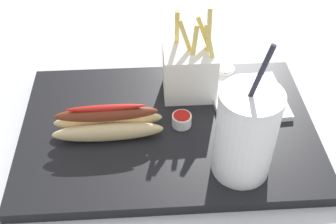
# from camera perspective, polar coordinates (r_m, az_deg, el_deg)

# --- Properties ---
(ground_plane) EXTENTS (2.40, 2.40, 0.02)m
(ground_plane) POSITION_cam_1_polar(r_m,az_deg,el_deg) (0.73, -0.00, -3.43)
(ground_plane) COLOR silver
(food_tray) EXTENTS (0.49, 0.33, 0.02)m
(food_tray) POSITION_cam_1_polar(r_m,az_deg,el_deg) (0.72, -0.00, -2.33)
(food_tray) COLOR black
(food_tray) RESTS_ON ground_plane
(soda_cup) EXTENTS (0.09, 0.09, 0.22)m
(soda_cup) POSITION_cam_1_polar(r_m,az_deg,el_deg) (0.61, 10.36, -2.88)
(soda_cup) COLOR white
(soda_cup) RESTS_ON food_tray
(fries_basket) EXTENTS (0.09, 0.07, 0.16)m
(fries_basket) POSITION_cam_1_polar(r_m,az_deg,el_deg) (0.75, 2.93, 5.47)
(fries_basket) COLOR white
(fries_basket) RESTS_ON food_tray
(hot_dog_1) EXTENTS (0.18, 0.05, 0.06)m
(hot_dog_1) POSITION_cam_1_polar(r_m,az_deg,el_deg) (0.69, -8.09, -1.47)
(hot_dog_1) COLOR #E5C689
(hot_dog_1) RESTS_ON food_tray
(ketchup_cup_1) EXTENTS (0.03, 0.03, 0.02)m
(ketchup_cup_1) POSITION_cam_1_polar(r_m,az_deg,el_deg) (0.70, 1.87, -1.14)
(ketchup_cup_1) COLOR white
(ketchup_cup_1) RESTS_ON food_tray
(ketchup_cup_2) EXTENTS (0.04, 0.04, 0.02)m
(ketchup_cup_2) POSITION_cam_1_polar(r_m,az_deg,el_deg) (0.82, 7.58, 5.44)
(ketchup_cup_2) COLOR white
(ketchup_cup_2) RESTS_ON food_tray
(napkin_stack) EXTENTS (0.13, 0.13, 0.01)m
(napkin_stack) POSITION_cam_1_polar(r_m,az_deg,el_deg) (0.77, 10.68, 1.92)
(napkin_stack) COLOR white
(napkin_stack) RESTS_ON food_tray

